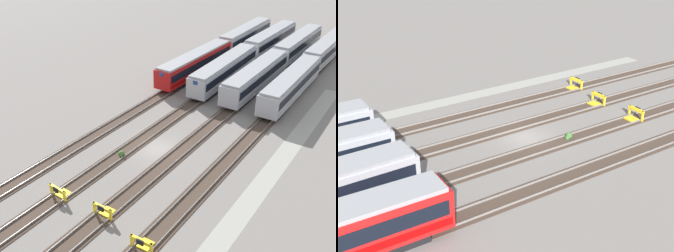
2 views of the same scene
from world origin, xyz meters
TOP-DOWN VIEW (x-y plane):
  - ground_plane at (0.00, 0.00)m, footprint 400.00×400.00m
  - service_walkway at (0.00, -12.05)m, footprint 54.00×2.00m
  - rail_track_nearest at (0.00, -7.53)m, footprint 90.00×2.23m
  - rail_track_near_inner at (0.00, -2.51)m, footprint 90.00×2.24m
  - rail_track_middle at (0.00, 2.51)m, footprint 90.00×2.24m
  - rail_track_far_inner at (0.00, 7.53)m, footprint 90.00×2.23m
  - bumper_stop_nearest_track at (-12.38, -7.52)m, footprint 1.38×2.01m
  - bumper_stop_near_inner_track at (-11.20, -2.51)m, footprint 1.35×2.00m
  - bumper_stop_middle_track at (-11.58, 2.50)m, footprint 1.38×2.01m
  - weed_clump at (-3.26, 2.26)m, footprint 0.92×0.70m

SIDE VIEW (x-z plane):
  - ground_plane at x=0.00m, z-range 0.00..0.00m
  - service_walkway at x=0.00m, z-range 0.00..0.01m
  - rail_track_nearest at x=0.00m, z-range -0.06..0.15m
  - rail_track_near_inner at x=0.00m, z-range -0.06..0.15m
  - rail_track_middle at x=0.00m, z-range -0.06..0.15m
  - rail_track_far_inner at x=0.00m, z-range -0.06..0.15m
  - weed_clump at x=-3.26m, z-range -0.08..0.56m
  - bumper_stop_nearest_track at x=-12.38m, z-range -0.10..1.12m
  - bumper_stop_near_inner_track at x=-11.20m, z-range -0.10..1.12m
  - bumper_stop_middle_track at x=-11.58m, z-range -0.10..1.12m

